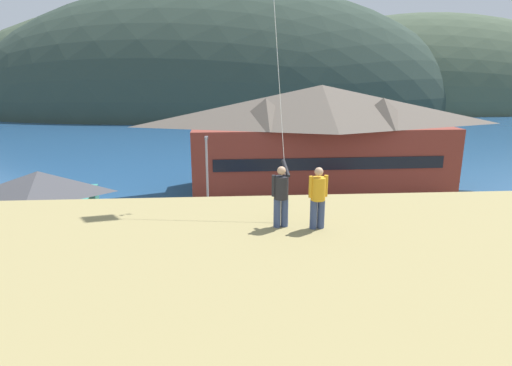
# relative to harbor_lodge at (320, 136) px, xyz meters

# --- Properties ---
(ground_plane) EXTENTS (600.00, 600.00, 0.00)m
(ground_plane) POSITION_rel_harbor_lodge_xyz_m (-7.90, -20.82, -5.47)
(ground_plane) COLOR #66604C
(parking_lot_pad) EXTENTS (40.00, 20.00, 0.10)m
(parking_lot_pad) POSITION_rel_harbor_lodge_xyz_m (-7.90, -15.82, -5.42)
(parking_lot_pad) COLOR slate
(parking_lot_pad) RESTS_ON ground
(bay_water) EXTENTS (360.00, 84.00, 0.03)m
(bay_water) POSITION_rel_harbor_lodge_xyz_m (-7.90, 39.18, -5.45)
(bay_water) COLOR navy
(bay_water) RESTS_ON ground
(far_hill_west_ridge) EXTENTS (139.82, 48.07, 64.62)m
(far_hill_west_ridge) POSITION_rel_harbor_lodge_xyz_m (-23.89, 91.39, -5.47)
(far_hill_west_ridge) COLOR #42513D
(far_hill_west_ridge) RESTS_ON ground
(far_hill_east_peak) EXTENTS (144.72, 60.94, 72.70)m
(far_hill_east_peak) POSITION_rel_harbor_lodge_xyz_m (-10.22, 87.42, -5.47)
(far_hill_east_peak) COLOR #2D3D33
(far_hill_east_peak) RESTS_ON ground
(far_hill_center_saddle) EXTENTS (131.06, 53.55, 60.52)m
(far_hill_center_saddle) POSITION_rel_harbor_lodge_xyz_m (57.71, 97.42, -5.47)
(far_hill_center_saddle) COLOR #42513D
(far_hill_center_saddle) RESTS_ON ground
(harbor_lodge) EXTENTS (26.20, 9.77, 10.32)m
(harbor_lodge) POSITION_rel_harbor_lodge_xyz_m (0.00, 0.00, 0.00)
(harbor_lodge) COLOR brown
(harbor_lodge) RESTS_ON ground
(storage_shed_near_lot) EXTENTS (7.34, 5.68, 5.34)m
(storage_shed_near_lot) POSITION_rel_harbor_lodge_xyz_m (-21.10, -13.42, -2.70)
(storage_shed_near_lot) COLOR #338475
(storage_shed_near_lot) RESTS_ON ground
(wharf_dock) EXTENTS (3.20, 14.95, 0.70)m
(wharf_dock) POSITION_rel_harbor_lodge_xyz_m (-6.43, 12.80, -5.12)
(wharf_dock) COLOR #70604C
(wharf_dock) RESTS_ON ground
(moored_boat_wharfside) EXTENTS (2.85, 8.44, 2.16)m
(moored_boat_wharfside) POSITION_rel_harbor_lodge_xyz_m (-10.14, 9.82, -4.74)
(moored_boat_wharfside) COLOR silver
(moored_boat_wharfside) RESTS_ON ground
(moored_boat_outer_mooring) EXTENTS (2.71, 7.01, 2.16)m
(moored_boat_outer_mooring) POSITION_rel_harbor_lodge_xyz_m (-3.00, 8.44, -4.74)
(moored_boat_outer_mooring) COLOR navy
(moored_boat_outer_mooring) RESTS_ON ground
(moored_boat_inner_slip) EXTENTS (2.62, 6.80, 2.16)m
(moored_boat_inner_slip) POSITION_rel_harbor_lodge_xyz_m (-9.84, 11.81, -4.74)
(moored_boat_inner_slip) COLOR navy
(moored_boat_inner_slip) RESTS_ON ground
(parked_car_mid_row_near) EXTENTS (4.34, 2.34, 1.82)m
(parked_car_mid_row_near) POSITION_rel_harbor_lodge_xyz_m (-19.73, -21.13, -4.40)
(parked_car_mid_row_near) COLOR navy
(parked_car_mid_row_near) RESTS_ON parking_lot_pad
(parked_car_front_row_silver) EXTENTS (4.31, 2.27, 1.82)m
(parked_car_front_row_silver) POSITION_rel_harbor_lodge_xyz_m (-14.84, -20.05, -4.40)
(parked_car_front_row_silver) COLOR red
(parked_car_front_row_silver) RESTS_ON parking_lot_pad
(parked_car_lone_by_shed) EXTENTS (4.34, 2.35, 1.82)m
(parked_car_lone_by_shed) POSITION_rel_harbor_lodge_xyz_m (-7.07, -14.62, -4.40)
(parked_car_lone_by_shed) COLOR navy
(parked_car_lone_by_shed) RESTS_ON parking_lot_pad
(parked_car_front_row_end) EXTENTS (4.30, 2.26, 1.82)m
(parked_car_front_row_end) POSITION_rel_harbor_lodge_xyz_m (2.86, -13.45, -4.40)
(parked_car_front_row_end) COLOR red
(parked_car_front_row_end) RESTS_ON parking_lot_pad
(parked_car_back_row_left) EXTENTS (4.27, 2.20, 1.82)m
(parked_car_back_row_left) POSITION_rel_harbor_lodge_xyz_m (-14.19, -14.15, -4.40)
(parked_car_back_row_left) COLOR #B28923
(parked_car_back_row_left) RESTS_ON parking_lot_pad
(parked_car_mid_row_center) EXTENTS (4.22, 2.09, 1.82)m
(parked_car_mid_row_center) POSITION_rel_harbor_lodge_xyz_m (-9.31, -21.33, -4.40)
(parked_car_mid_row_center) COLOR black
(parked_car_mid_row_center) RESTS_ON parking_lot_pad
(parked_car_front_row_red) EXTENTS (4.24, 2.13, 1.82)m
(parked_car_front_row_red) POSITION_rel_harbor_lodge_xyz_m (3.44, -20.41, -4.40)
(parked_car_front_row_red) COLOR #9EA3A8
(parked_car_front_row_red) RESTS_ON parking_lot_pad
(parked_car_back_row_right) EXTENTS (4.32, 2.31, 1.82)m
(parked_car_back_row_right) POSITION_rel_harbor_lodge_xyz_m (-3.68, -20.61, -4.40)
(parked_car_back_row_right) COLOR #B28923
(parked_car_back_row_right) RESTS_ON parking_lot_pad
(parking_light_pole) EXTENTS (0.24, 0.78, 6.84)m
(parking_light_pole) POSITION_rel_harbor_lodge_xyz_m (-10.59, -10.26, -1.41)
(parking_light_pole) COLOR #ADADB2
(parking_light_pole) RESTS_ON parking_lot_pad
(person_kite_flyer) EXTENTS (0.52, 0.69, 1.86)m
(person_kite_flyer) POSITION_rel_harbor_lodge_xyz_m (-7.62, -29.03, 2.58)
(person_kite_flyer) COLOR #384770
(person_kite_flyer) RESTS_ON grassy_hill_foreground
(person_companion) EXTENTS (0.54, 0.40, 1.74)m
(person_companion) POSITION_rel_harbor_lodge_xyz_m (-6.62, -29.23, 2.57)
(person_companion) COLOR #384770
(person_companion) RESTS_ON grassy_hill_foreground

